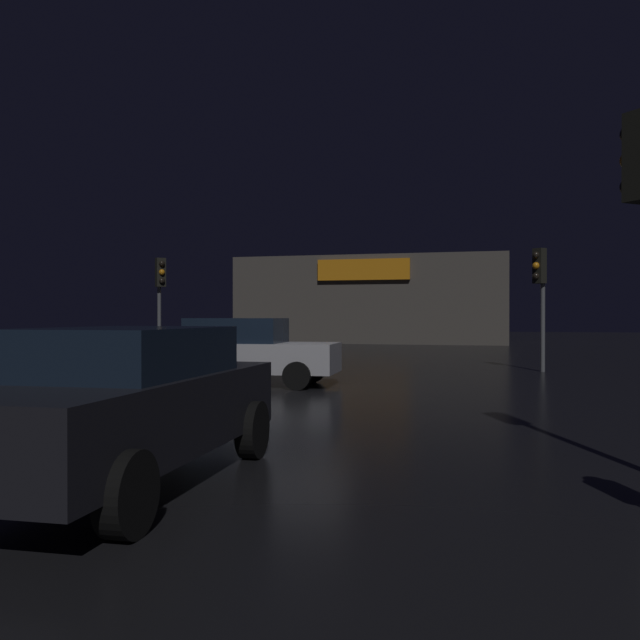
{
  "coord_description": "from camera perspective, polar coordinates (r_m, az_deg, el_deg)",
  "views": [
    {
      "loc": [
        4.57,
        -14.83,
        1.65
      ],
      "look_at": [
        -0.14,
        2.89,
        1.55
      ],
      "focal_mm": 38.62,
      "sensor_mm": 36.0,
      "label": 1
    }
  ],
  "objects": [
    {
      "name": "traffic_signal_cross_left",
      "position": [
        24.73,
        -13.1,
        2.71
      ],
      "size": [
        0.42,
        0.42,
        3.68
      ],
      "color": "#595B60",
      "rests_on": "ground"
    },
    {
      "name": "ground_plane",
      "position": [
        15.6,
        -2.23,
        -5.75
      ],
      "size": [
        120.0,
        120.0,
        0.0
      ],
      "primitive_type": "plane",
      "color": "black"
    },
    {
      "name": "car_far",
      "position": [
        7.05,
        -15.95,
        -6.56
      ],
      "size": [
        2.03,
        4.55,
        1.54
      ],
      "color": "black",
      "rests_on": "ground"
    },
    {
      "name": "store_building",
      "position": [
        44.8,
        4.76,
        1.6
      ],
      "size": [
        16.48,
        9.21,
        5.29
      ],
      "color": "#4C4742",
      "rests_on": "ground"
    },
    {
      "name": "traffic_signal_main",
      "position": [
        21.37,
        17.78,
        3.01
      ],
      "size": [
        0.41,
        0.43,
        3.66
      ],
      "color": "#595B60",
      "rests_on": "ground"
    },
    {
      "name": "car_near",
      "position": [
        16.6,
        -6.34,
        -2.55
      ],
      "size": [
        4.49,
        2.2,
        1.6
      ],
      "color": "#B7B7BF",
      "rests_on": "ground"
    }
  ]
}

